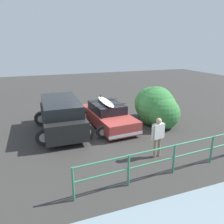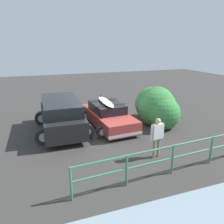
{
  "view_description": "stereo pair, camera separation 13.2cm",
  "coord_description": "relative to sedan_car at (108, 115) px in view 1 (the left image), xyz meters",
  "views": [
    {
      "loc": [
        3.15,
        10.17,
        4.19
      ],
      "look_at": [
        -0.44,
        0.44,
        0.95
      ],
      "focal_mm": 35.0,
      "sensor_mm": 36.0,
      "label": 1
    },
    {
      "loc": [
        3.02,
        10.21,
        4.19
      ],
      "look_at": [
        -0.44,
        0.44,
        0.95
      ],
      "focal_mm": 35.0,
      "sensor_mm": 36.0,
      "label": 2
    }
  ],
  "objects": [
    {
      "name": "ground_plane",
      "position": [
        0.44,
        0.2,
        -0.59
      ],
      "size": [
        44.0,
        44.0,
        0.02
      ],
      "primitive_type": "cube",
      "color": "#383533",
      "rests_on": "ground"
    },
    {
      "name": "suv_car",
      "position": [
        2.41,
        -0.04,
        0.27
      ],
      "size": [
        2.61,
        4.5,
        1.64
      ],
      "color": "black",
      "rests_on": "ground"
    },
    {
      "name": "sedan_car",
      "position": [
        0.0,
        0.0,
        0.0
      ],
      "size": [
        2.44,
        4.29,
        1.5
      ],
      "color": "#9E3833",
      "rests_on": "ground"
    },
    {
      "name": "person_bystander",
      "position": [
        -0.66,
        3.85,
        0.37
      ],
      "size": [
        0.61,
        0.25,
        1.59
      ],
      "color": "gray",
      "rests_on": "ground"
    },
    {
      "name": "railing_fence",
      "position": [
        -1.45,
        4.96,
        0.12
      ],
      "size": [
        8.6,
        0.61,
        1.05
      ],
      "color": "#387F5B",
      "rests_on": "ground"
    },
    {
      "name": "bush_near_left",
      "position": [
        -2.65,
        0.44,
        0.32
      ],
      "size": [
        2.18,
        3.29,
        2.1
      ],
      "color": "#4C3828",
      "rests_on": "ground"
    }
  ]
}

